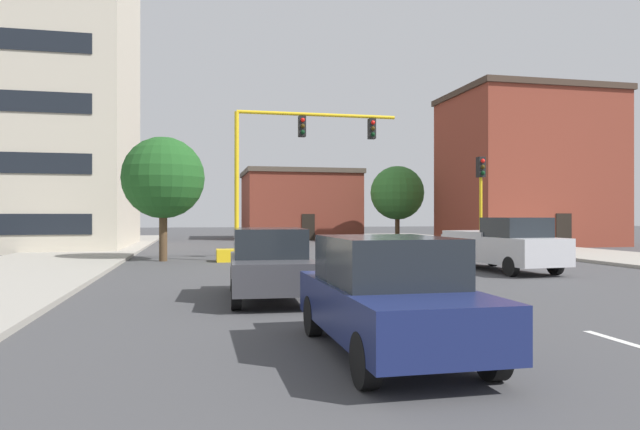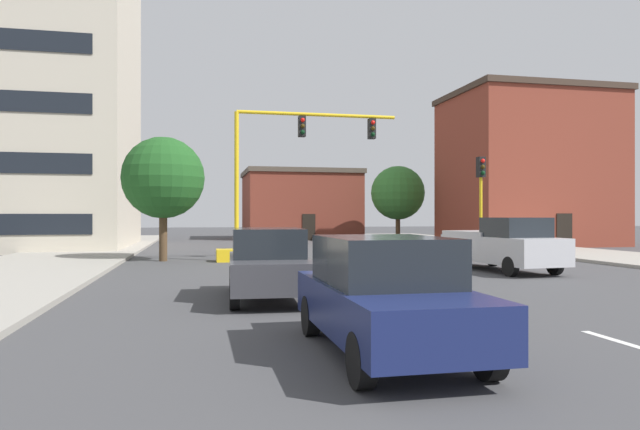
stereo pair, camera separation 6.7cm
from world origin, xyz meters
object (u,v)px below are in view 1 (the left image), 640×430
Objects in this scene: tree_right_far at (397,193)px; traffic_cone_roadside_b at (386,254)px; traffic_light_pole_right at (481,184)px; traffic_cone_roadside_d at (409,259)px; sedan_dark_gray_near_left at (269,263)px; traffic_cone_roadside_c at (362,259)px; traffic_signal_gantry at (260,212)px; tree_left_near at (163,178)px; sedan_navy_mid_left at (388,294)px; pickup_truck_silver at (502,245)px; traffic_cone_roadside_a at (343,263)px.

tree_right_far is 8.55× the size of traffic_cone_roadside_b.
traffic_cone_roadside_d is at bearing -152.59° from traffic_light_pole_right.
traffic_cone_roadside_c is (4.64, 7.63, -0.54)m from sedan_dark_gray_near_left.
tree_left_near is at bearing 169.87° from traffic_signal_gantry.
tree_left_near is 1.25× the size of sedan_navy_mid_left.
tree_right_far reaches higher than tree_left_near.
sedan_navy_mid_left is (1.03, -5.94, 0.00)m from sedan_dark_gray_near_left.
pickup_truck_silver is at bearing 28.94° from sedan_dark_gray_near_left.
traffic_cone_roadside_b is 1.17× the size of traffic_cone_roadside_d.
traffic_cone_roadside_b is (9.69, -2.64, -3.41)m from tree_left_near.
traffic_light_pole_right is 7.78m from traffic_cone_roadside_c.
traffic_cone_roadside_b is (-2.90, 4.72, -0.63)m from pickup_truck_silver.
traffic_signal_gantry is 13.99× the size of traffic_cone_roadside_a.
traffic_signal_gantry is 1.49× the size of tree_left_near.
tree_left_near is 19.18m from sedan_navy_mid_left.
traffic_light_pole_right is 6.75× the size of traffic_cone_roadside_c.
traffic_cone_roadside_b reaches higher than traffic_cone_roadside_d.
tree_right_far is 21.85m from traffic_cone_roadside_d.
pickup_truck_silver is 10.69m from sedan_dark_gray_near_left.
traffic_signal_gantry reaches higher than pickup_truck_silver.
traffic_cone_roadside_b is (2.92, 3.57, 0.05)m from traffic_cone_roadside_a.
sedan_dark_gray_near_left reaches higher than traffic_cone_roadside_a.
traffic_cone_roadside_b is (6.46, 9.90, -0.54)m from sedan_dark_gray_near_left.
tree_left_near is (-16.95, -15.85, -0.09)m from tree_right_far.
traffic_cone_roadside_d is (10.00, -4.57, -3.47)m from tree_left_near.
traffic_cone_roadside_a is 0.86× the size of traffic_cone_roadside_b.
traffic_signal_gantry is at bearing 146.42° from traffic_cone_roadside_d.
traffic_light_pole_right is at bearing -97.83° from tree_right_far.
traffic_signal_gantry reaches higher than traffic_cone_roadside_d.
traffic_cone_roadside_a is at bearing -153.03° from traffic_cone_roadside_d.
sedan_navy_mid_left is 6.33× the size of traffic_cone_roadside_c.
pickup_truck_silver reaches higher than traffic_cone_roadside_c.
sedan_navy_mid_left is 16.75m from traffic_cone_roadside_b.
sedan_dark_gray_near_left is at bearing -75.55° from tree_left_near.
pickup_truck_silver is at bearing -38.47° from traffic_signal_gantry.
sedan_navy_mid_left is at bearing -77.01° from tree_left_near.
tree_right_far is 22.92m from traffic_cone_roadside_c.
traffic_cone_roadside_c is at bearing -170.85° from traffic_cone_roadside_d.
traffic_cone_roadside_a is (-10.18, -22.06, -3.56)m from tree_right_far.
tree_left_near reaches higher than traffic_cone_roadside_c.
traffic_light_pole_right is at bearing 27.22° from traffic_cone_roadside_a.
traffic_light_pole_right reaches higher than sedan_navy_mid_left.
tree_right_far is at bearing 68.56° from traffic_cone_roadside_b.
pickup_truck_silver reaches higher than traffic_cone_roadside_d.
traffic_cone_roadside_b is at bearing -175.39° from traffic_light_pole_right.
pickup_truck_silver is 5.58m from traffic_cone_roadside_b.
sedan_navy_mid_left is 7.55× the size of traffic_cone_roadside_d.
traffic_light_pole_right is 14.63m from tree_left_near.
tree_left_near reaches higher than traffic_cone_roadside_d.
tree_left_near reaches higher than traffic_light_pole_right.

